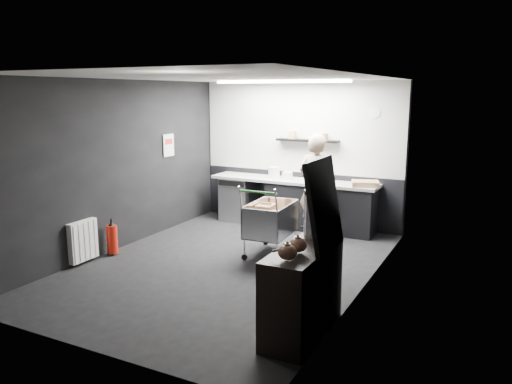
% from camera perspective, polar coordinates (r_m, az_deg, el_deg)
% --- Properties ---
extents(floor, '(5.50, 5.50, 0.00)m').
position_cam_1_polar(floor, '(7.42, -3.22, -8.34)').
color(floor, black).
rests_on(floor, ground).
extents(ceiling, '(5.50, 5.50, 0.00)m').
position_cam_1_polar(ceiling, '(6.99, -3.47, 12.98)').
color(ceiling, silver).
rests_on(ceiling, wall_back).
extents(wall_back, '(5.50, 0.00, 5.50)m').
position_cam_1_polar(wall_back, '(9.53, 5.02, 4.39)').
color(wall_back, black).
rests_on(wall_back, floor).
extents(wall_front, '(5.50, 0.00, 5.50)m').
position_cam_1_polar(wall_front, '(4.95, -19.58, -2.75)').
color(wall_front, black).
rests_on(wall_front, floor).
extents(wall_left, '(0.00, 5.50, 5.50)m').
position_cam_1_polar(wall_left, '(8.26, -15.44, 2.95)').
color(wall_left, black).
rests_on(wall_left, floor).
extents(wall_right, '(0.00, 5.50, 5.50)m').
position_cam_1_polar(wall_right, '(6.33, 12.51, 0.61)').
color(wall_right, black).
rests_on(wall_right, floor).
extents(kitchen_wall_panel, '(3.95, 0.02, 1.70)m').
position_cam_1_polar(kitchen_wall_panel, '(9.47, 5.03, 7.39)').
color(kitchen_wall_panel, silver).
rests_on(kitchen_wall_panel, wall_back).
extents(dado_panel, '(3.95, 0.02, 1.00)m').
position_cam_1_polar(dado_panel, '(9.66, 4.89, -0.63)').
color(dado_panel, black).
rests_on(dado_panel, wall_back).
extents(floating_shelf, '(1.20, 0.22, 0.04)m').
position_cam_1_polar(floating_shelf, '(9.31, 5.90, 5.88)').
color(floating_shelf, black).
rests_on(floating_shelf, wall_back).
extents(wall_clock, '(0.20, 0.03, 0.20)m').
position_cam_1_polar(wall_clock, '(9.01, 13.42, 8.83)').
color(wall_clock, white).
rests_on(wall_clock, wall_back).
extents(poster, '(0.02, 0.30, 0.40)m').
position_cam_1_polar(poster, '(9.22, -9.97, 5.28)').
color(poster, white).
rests_on(poster, wall_left).
extents(poster_red_band, '(0.02, 0.22, 0.10)m').
position_cam_1_polar(poster_red_band, '(9.21, -9.96, 5.71)').
color(poster_red_band, red).
rests_on(poster_red_band, poster).
extents(radiator, '(0.10, 0.50, 0.60)m').
position_cam_1_polar(radiator, '(7.80, -19.17, -5.29)').
color(radiator, white).
rests_on(radiator, wall_left).
extents(ceiling_strip, '(2.40, 0.20, 0.04)m').
position_cam_1_polar(ceiling_strip, '(8.64, 2.89, 12.48)').
color(ceiling_strip, white).
rests_on(ceiling_strip, ceiling).
extents(prep_counter, '(3.20, 0.61, 0.90)m').
position_cam_1_polar(prep_counter, '(9.33, 4.94, -1.32)').
color(prep_counter, black).
rests_on(prep_counter, floor).
extents(person, '(0.70, 0.50, 1.81)m').
position_cam_1_polar(person, '(8.66, 6.89, 0.66)').
color(person, beige).
rests_on(person, floor).
extents(shopping_cart, '(0.65, 1.03, 1.10)m').
position_cam_1_polar(shopping_cart, '(7.75, 1.67, -3.38)').
color(shopping_cart, silver).
rests_on(shopping_cart, floor).
extents(sideboard, '(0.53, 1.24, 1.86)m').
position_cam_1_polar(sideboard, '(5.29, 5.61, -9.89)').
color(sideboard, black).
rests_on(sideboard, floor).
extents(fire_extinguisher, '(0.17, 0.17, 0.55)m').
position_cam_1_polar(fire_extinguisher, '(8.10, -16.12, -5.10)').
color(fire_extinguisher, red).
rests_on(fire_extinguisher, floor).
extents(cardboard_box, '(0.54, 0.47, 0.09)m').
position_cam_1_polar(cardboard_box, '(8.81, 12.38, 0.94)').
color(cardboard_box, tan).
rests_on(cardboard_box, prep_counter).
extents(pink_tub, '(0.21, 0.21, 0.21)m').
position_cam_1_polar(pink_tub, '(9.43, 2.08, 2.25)').
color(pink_tub, white).
rests_on(pink_tub, prep_counter).
extents(white_container, '(0.18, 0.14, 0.15)m').
position_cam_1_polar(white_container, '(9.27, 3.59, 1.86)').
color(white_container, white).
rests_on(white_container, prep_counter).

